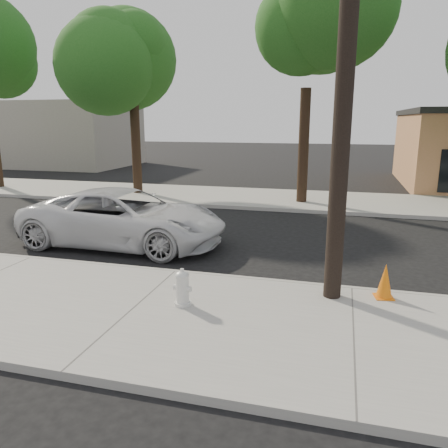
# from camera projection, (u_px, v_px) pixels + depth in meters

# --- Properties ---
(ground) EXTENTS (120.00, 120.00, 0.00)m
(ground) POSITION_uv_depth(u_px,v_px,m) (203.00, 251.00, 12.28)
(ground) COLOR black
(ground) RESTS_ON ground
(near_sidewalk) EXTENTS (90.00, 4.40, 0.15)m
(near_sidewalk) POSITION_uv_depth(u_px,v_px,m) (133.00, 312.00, 8.23)
(near_sidewalk) COLOR gray
(near_sidewalk) RESTS_ON ground
(far_sidewalk) EXTENTS (90.00, 5.00, 0.15)m
(far_sidewalk) POSITION_uv_depth(u_px,v_px,m) (259.00, 198.00, 20.24)
(far_sidewalk) COLOR gray
(far_sidewalk) RESTS_ON ground
(curb_near) EXTENTS (90.00, 0.12, 0.16)m
(curb_near) POSITION_uv_depth(u_px,v_px,m) (176.00, 274.00, 10.29)
(curb_near) COLOR #9E9B93
(curb_near) RESTS_ON ground
(building_far) EXTENTS (14.00, 8.00, 5.00)m
(building_far) POSITION_uv_depth(u_px,v_px,m) (45.00, 134.00, 35.58)
(building_far) COLOR gray
(building_far) RESTS_ON ground
(utility_pole) EXTENTS (1.40, 0.34, 9.00)m
(utility_pole) POSITION_uv_depth(u_px,v_px,m) (346.00, 57.00, 7.74)
(utility_pole) COLOR black
(utility_pole) RESTS_ON near_sidewalk
(tree_b) EXTENTS (4.34, 4.20, 8.45)m
(tree_b) POSITION_uv_depth(u_px,v_px,m) (135.00, 63.00, 19.90)
(tree_b) COLOR black
(tree_b) RESTS_ON far_sidewalk
(tree_c) EXTENTS (4.96, 4.80, 9.55)m
(tree_c) POSITION_uv_depth(u_px,v_px,m) (313.00, 34.00, 17.28)
(tree_c) COLOR black
(tree_c) RESTS_ON far_sidewalk
(police_cruiser) EXTENTS (5.99, 2.84, 1.65)m
(police_cruiser) POSITION_uv_depth(u_px,v_px,m) (124.00, 218.00, 12.74)
(police_cruiser) COLOR silver
(police_cruiser) RESTS_ON ground
(fire_hydrant) EXTENTS (0.36, 0.33, 0.68)m
(fire_hydrant) POSITION_uv_depth(u_px,v_px,m) (182.00, 289.00, 8.30)
(fire_hydrant) COLOR silver
(fire_hydrant) RESTS_ON near_sidewalk
(traffic_cone) EXTENTS (0.42, 0.42, 0.70)m
(traffic_cone) POSITION_uv_depth(u_px,v_px,m) (385.00, 281.00, 8.65)
(traffic_cone) COLOR orange
(traffic_cone) RESTS_ON near_sidewalk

